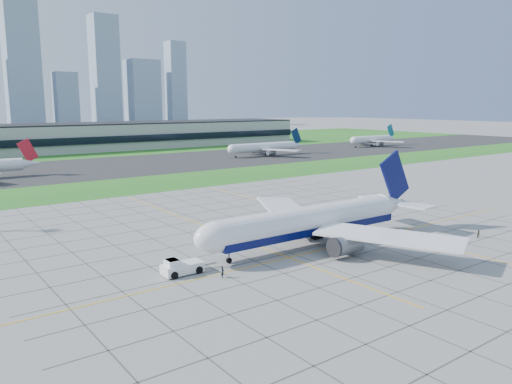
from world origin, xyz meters
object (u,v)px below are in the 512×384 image
Objects in this scene: airliner at (312,222)px; crew_far at (479,234)px; distant_jet_2 at (265,147)px; crew_near at (223,272)px; distant_jet_3 at (372,139)px; pushback_tug at (181,267)px.

airliner reaches higher than crew_far.
airliner is at bearing -124.54° from distant_jet_2.
crew_near is 55.97m from crew_far.
airliner is 35.39m from crew_far.
crew_far is (54.85, -11.11, -0.14)m from crew_near.
crew_near is at bearing -144.57° from distant_jet_3.
pushback_tug is at bearing 91.32° from crew_near.
crew_far is 168.95m from distant_jet_2.
distant_jet_2 and distant_jet_3 have the same top height.
crew_far is at bearing -112.61° from distant_jet_2.
crew_near is at bearing -166.74° from airliner.
pushback_tug is 61.58m from crew_far.
distant_jet_3 reaches higher than crew_far.
crew_near is at bearing -50.09° from pushback_tug.
airliner is 24.56m from crew_near.
airliner is 237.05m from distant_jet_3.
distant_jet_3 is (91.43, 5.44, -0.00)m from distant_jet_2.
pushback_tug is (-28.15, 0.24, -3.49)m from airliner.
crew_far is 224.72m from distant_jet_3.
airliner is 1.29× the size of distant_jet_3.
pushback_tug is 0.21× the size of distant_jet_2.
distant_jet_2 is 1.09× the size of distant_jet_3.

